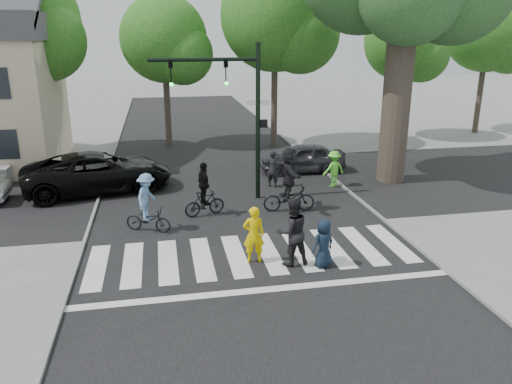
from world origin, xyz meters
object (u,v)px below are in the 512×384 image
(cyclist_mid, at_px, (204,194))
(car_grey, at_px, (302,158))
(pedestrian_woman, at_px, (254,235))
(traffic_signal, at_px, (236,101))
(cyclist_right, at_px, (289,183))
(pedestrian_child, at_px, (324,244))
(pedestrian_adult, at_px, (292,232))
(cyclist_left, at_px, (147,207))
(car_suv, at_px, (98,172))

(cyclist_mid, xyz_separation_m, car_grey, (5.10, 5.01, -0.13))
(pedestrian_woman, bearing_deg, cyclist_mid, -72.04)
(traffic_signal, relative_size, cyclist_right, 2.49)
(cyclist_mid, distance_m, car_grey, 7.15)
(pedestrian_child, height_order, pedestrian_adult, pedestrian_adult)
(pedestrian_child, distance_m, pedestrian_adult, 0.94)
(cyclist_left, bearing_deg, pedestrian_adult, -39.30)
(pedestrian_child, distance_m, cyclist_right, 4.68)
(pedestrian_child, bearing_deg, cyclist_left, -58.08)
(pedestrian_adult, xyz_separation_m, cyclist_right, (1.05, 4.34, 0.08))
(traffic_signal, relative_size, car_grey, 1.50)
(cyclist_left, xyz_separation_m, cyclist_mid, (1.98, 1.18, -0.06))
(pedestrian_woman, bearing_deg, pedestrian_adult, 164.62)
(cyclist_right, bearing_deg, car_suv, 151.69)
(traffic_signal, xyz_separation_m, car_suv, (-5.46, 2.12, -3.07))
(pedestrian_woman, distance_m, cyclist_left, 4.20)
(pedestrian_adult, height_order, cyclist_mid, pedestrian_adult)
(traffic_signal, distance_m, pedestrian_adult, 6.75)
(cyclist_left, relative_size, cyclist_right, 0.83)
(cyclist_left, bearing_deg, pedestrian_woman, -44.39)
(cyclist_right, bearing_deg, cyclist_mid, 177.48)
(pedestrian_adult, relative_size, car_grey, 0.50)
(pedestrian_adult, height_order, cyclist_left, cyclist_left)
(pedestrian_woman, bearing_deg, car_suv, -53.13)
(pedestrian_adult, distance_m, cyclist_right, 4.47)
(pedestrian_child, distance_m, cyclist_mid, 5.60)
(cyclist_mid, bearing_deg, pedestrian_adult, -65.37)
(car_grey, bearing_deg, pedestrian_adult, -15.22)
(cyclist_left, height_order, car_suv, cyclist_left)
(pedestrian_child, bearing_deg, pedestrian_woman, -41.60)
(pedestrian_adult, bearing_deg, car_suv, -62.02)
(pedestrian_adult, distance_m, cyclist_mid, 4.93)
(pedestrian_woman, height_order, pedestrian_child, pedestrian_woman)
(car_suv, xyz_separation_m, car_grey, (9.12, 1.31, -0.15))
(traffic_signal, relative_size, cyclist_left, 3.00)
(pedestrian_woman, height_order, cyclist_left, cyclist_left)
(pedestrian_adult, relative_size, cyclist_right, 0.83)
(traffic_signal, relative_size, pedestrian_woman, 3.55)
(pedestrian_woman, relative_size, cyclist_mid, 0.85)
(traffic_signal, xyz_separation_m, cyclist_mid, (-1.43, -1.58, -3.09))
(traffic_signal, relative_size, cyclist_mid, 3.03)
(pedestrian_woman, height_order, cyclist_right, cyclist_right)
(traffic_signal, xyz_separation_m, cyclist_right, (1.68, -1.72, -2.83))
(traffic_signal, relative_size, car_suv, 1.01)
(pedestrian_adult, bearing_deg, traffic_signal, -92.76)
(traffic_signal, bearing_deg, pedestrian_adult, -84.13)
(traffic_signal, bearing_deg, pedestrian_child, -77.16)
(pedestrian_adult, relative_size, cyclist_mid, 1.01)
(pedestrian_woman, bearing_deg, cyclist_left, -40.37)
(pedestrian_woman, distance_m, cyclist_mid, 4.24)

